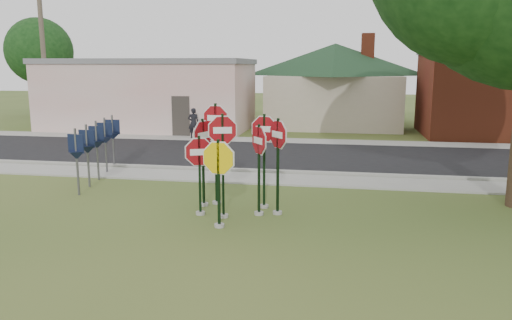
% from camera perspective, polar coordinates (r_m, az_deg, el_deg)
% --- Properties ---
extents(ground, '(120.00, 120.00, 0.00)m').
position_cam_1_polar(ground, '(11.72, -3.91, -8.16)').
color(ground, '#37511E').
rests_on(ground, ground).
extents(sidewalk_near, '(60.00, 1.60, 0.06)m').
position_cam_1_polar(sidewalk_near, '(16.90, 0.60, -2.14)').
color(sidewalk_near, gray).
rests_on(sidewalk_near, ground).
extents(road, '(60.00, 7.00, 0.04)m').
position_cam_1_polar(road, '(21.26, 2.61, 0.49)').
color(road, black).
rests_on(road, ground).
extents(sidewalk_far, '(60.00, 1.60, 0.06)m').
position_cam_1_polar(sidewalk_far, '(25.47, 3.88, 2.19)').
color(sidewalk_far, gray).
rests_on(sidewalk_far, ground).
extents(curb, '(60.00, 0.20, 0.14)m').
position_cam_1_polar(curb, '(17.85, 1.13, -1.31)').
color(curb, gray).
rests_on(curb, ground).
extents(stop_sign_center, '(0.97, 0.28, 2.73)m').
position_cam_1_polar(stop_sign_center, '(12.37, -3.82, 0.94)').
color(stop_sign_center, gray).
rests_on(stop_sign_center, ground).
extents(stop_sign_yellow, '(1.10, 0.24, 2.23)m').
position_cam_1_polar(stop_sign_yellow, '(11.68, -4.30, -1.40)').
color(stop_sign_yellow, gray).
rests_on(stop_sign_yellow, ground).
extents(stop_sign_left, '(0.95, 0.39, 2.15)m').
position_cam_1_polar(stop_sign_left, '(12.75, -6.48, -0.68)').
color(stop_sign_left, gray).
rests_on(stop_sign_left, ground).
extents(stop_sign_right, '(0.61, 0.83, 2.45)m').
position_cam_1_polar(stop_sign_right, '(12.61, 0.34, 0.26)').
color(stop_sign_right, gray).
rests_on(stop_sign_right, ground).
extents(stop_sign_back_right, '(0.97, 0.24, 2.64)m').
position_cam_1_polar(stop_sign_back_right, '(13.24, 0.95, 1.28)').
color(stop_sign_back_right, gray).
rests_on(stop_sign_back_right, ground).
extents(stop_sign_back_left, '(0.97, 0.24, 2.89)m').
position_cam_1_polar(stop_sign_back_left, '(13.63, -4.61, 2.25)').
color(stop_sign_back_left, gray).
rests_on(stop_sign_back_left, ground).
extents(stop_sign_far_right, '(0.67, 0.78, 2.59)m').
position_cam_1_polar(stop_sign_far_right, '(12.66, 2.52, 0.75)').
color(stop_sign_far_right, gray).
rests_on(stop_sign_far_right, ground).
extents(stop_sign_far_left, '(0.36, 1.07, 2.51)m').
position_cam_1_polar(stop_sign_far_left, '(13.51, -6.09, 1.17)').
color(stop_sign_far_left, gray).
rests_on(stop_sign_far_left, ground).
extents(route_sign_row, '(1.43, 4.63, 2.00)m').
position_cam_1_polar(route_sign_row, '(17.47, -17.73, 1.76)').
color(route_sign_row, '#59595E').
rests_on(route_sign_row, ground).
extents(building_stucco, '(12.20, 6.20, 4.20)m').
position_cam_1_polar(building_stucco, '(31.09, -12.14, 7.44)').
color(building_stucco, silver).
rests_on(building_stucco, ground).
extents(building_house, '(11.60, 11.60, 6.20)m').
position_cam_1_polar(building_house, '(32.76, 9.02, 10.32)').
color(building_house, '#B8A992').
rests_on(building_house, ground).
extents(utility_pole_near, '(2.20, 0.26, 9.50)m').
position_cam_1_polar(utility_pole_near, '(30.89, -23.19, 12.04)').
color(utility_pole_near, '#473A2F').
rests_on(utility_pole_near, ground).
extents(bg_tree_left, '(4.90, 4.90, 7.35)m').
position_cam_1_polar(bg_tree_left, '(41.53, -23.53, 11.33)').
color(bg_tree_left, '#301E15').
rests_on(bg_tree_left, ground).
extents(pedestrian, '(0.64, 0.50, 1.58)m').
position_cam_1_polar(pedestrian, '(26.37, -7.15, 4.22)').
color(pedestrian, black).
rests_on(pedestrian, sidewalk_far).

